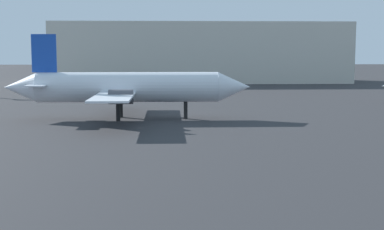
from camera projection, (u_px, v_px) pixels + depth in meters
airplane_distant at (126, 87)px, 61.23m from camera, size 28.09×25.53×9.68m
terminal_building at (200, 53)px, 134.99m from camera, size 72.15×20.53×14.68m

